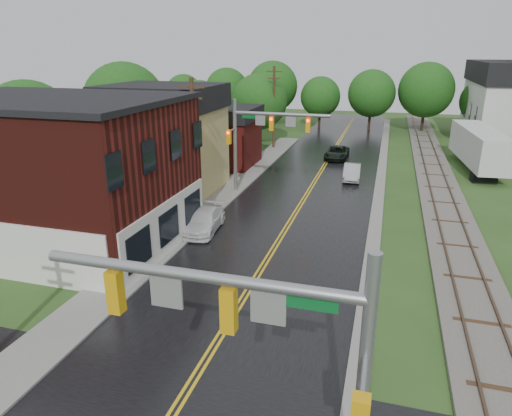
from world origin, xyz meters
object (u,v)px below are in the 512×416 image
at_px(traffic_signal_far, 262,130).
at_px(tree_left_e, 261,103).
at_px(tree_left_b, 126,106).
at_px(utility_pole_c, 274,106).
at_px(suv_dark, 337,153).
at_px(traffic_signal_near, 263,337).
at_px(pickup_white, 204,221).
at_px(brick_building, 53,171).
at_px(utility_pole_b, 194,144).
at_px(semi_trailer, 478,146).
at_px(sedan_silver, 352,172).
at_px(tree_left_a, 31,129).
at_px(tree_left_c, 200,110).

xyz_separation_m(traffic_signal_far, tree_left_e, (-5.38, 18.90, -0.16)).
bearing_deg(tree_left_e, tree_left_b, -122.74).
xyz_separation_m(utility_pole_c, suv_dark, (7.60, -3.47, -4.08)).
bearing_deg(traffic_signal_near, tree_left_b, 125.49).
distance_m(traffic_signal_near, pickup_white, 18.98).
bearing_deg(traffic_signal_far, brick_building, -126.92).
bearing_deg(brick_building, utility_pole_b, 50.93).
bearing_deg(pickup_white, suv_dark, 70.89).
bearing_deg(tree_left_e, brick_building, -96.71).
bearing_deg(brick_building, semi_trailer, 43.29).
xyz_separation_m(utility_pole_b, semi_trailer, (20.58, 17.74, -2.46)).
distance_m(traffic_signal_near, tree_left_e, 45.59).
bearing_deg(sedan_silver, traffic_signal_far, -139.59).
height_order(tree_left_a, semi_trailer, tree_left_a).
bearing_deg(utility_pole_b, utility_pole_c, 90.00).
relative_size(brick_building, utility_pole_c, 1.59).
bearing_deg(brick_building, tree_left_b, 107.61).
height_order(utility_pole_b, tree_left_c, utility_pole_b).
relative_size(traffic_signal_near, tree_left_c, 0.96).
bearing_deg(traffic_signal_near, tree_left_e, 105.68).
relative_size(utility_pole_b, pickup_white, 2.01).
bearing_deg(traffic_signal_near, brick_building, 140.83).
xyz_separation_m(traffic_signal_far, tree_left_c, (-10.38, 12.90, -0.46)).
distance_m(tree_left_c, semi_trailer, 27.72).
xyz_separation_m(traffic_signal_far, tree_left_a, (-16.38, -5.10, 0.14)).
bearing_deg(brick_building, sedan_silver, 49.43).
bearing_deg(utility_pole_b, tree_left_e, 94.90).
bearing_deg(tree_left_c, utility_pole_c, 30.20).
xyz_separation_m(suv_dark, pickup_white, (-5.60, -22.00, 0.01)).
distance_m(tree_left_b, sedan_silver, 21.44).
xyz_separation_m(suv_dark, sedan_silver, (2.16, -7.49, 0.01)).
height_order(tree_left_b, pickup_white, tree_left_b).
height_order(tree_left_c, pickup_white, tree_left_c).
relative_size(tree_left_b, tree_left_c, 1.27).
xyz_separation_m(tree_left_b, semi_trailer, (31.62, 7.84, -3.46)).
relative_size(traffic_signal_far, pickup_white, 1.64).
distance_m(sedan_silver, semi_trailer, 12.83).
bearing_deg(traffic_signal_near, sedan_silver, 90.95).
height_order(pickup_white, semi_trailer, semi_trailer).
distance_m(traffic_signal_far, utility_pole_b, 6.01).
distance_m(utility_pole_b, tree_left_b, 14.87).
bearing_deg(tree_left_e, utility_pole_b, -85.10).
bearing_deg(suv_dark, traffic_signal_near, -84.54).
xyz_separation_m(tree_left_c, semi_trailer, (27.62, -0.16, -2.26)).
distance_m(traffic_signal_far, tree_left_b, 15.21).
distance_m(utility_pole_b, tree_left_a, 13.05).
xyz_separation_m(traffic_signal_near, sedan_silver, (-0.52, 31.03, -4.31)).
relative_size(brick_building, pickup_white, 3.19).
bearing_deg(brick_building, utility_pole_c, 78.91).
height_order(brick_building, tree_left_a, tree_left_a).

